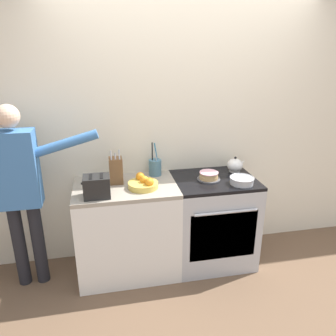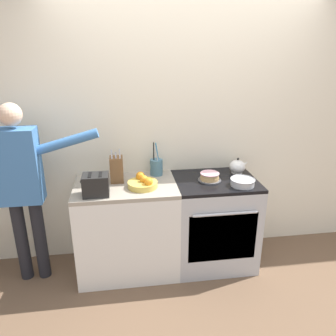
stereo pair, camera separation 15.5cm
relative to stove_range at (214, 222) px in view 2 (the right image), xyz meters
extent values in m
plane|color=brown|center=(-0.23, -0.31, -0.44)|extent=(16.00, 16.00, 0.00)
cube|color=silver|center=(-0.23, 0.33, 0.86)|extent=(8.00, 0.04, 2.60)
cube|color=white|center=(-0.84, 0.00, -0.02)|extent=(0.91, 0.62, 0.85)
cube|color=#9E9384|center=(-0.84, 0.00, 0.42)|extent=(0.91, 0.62, 0.03)
cube|color=#B7BABF|center=(0.00, 0.00, -0.02)|extent=(0.76, 0.62, 0.85)
cube|color=black|center=(0.00, -0.30, 0.01)|extent=(0.62, 0.01, 0.47)
cylinder|color=#B7BABF|center=(0.00, -0.33, 0.26)|extent=(0.57, 0.02, 0.02)
cube|color=black|center=(0.00, 0.00, 0.43)|extent=(0.76, 0.62, 0.03)
cylinder|color=#4C4C51|center=(-0.06, -0.01, 0.45)|extent=(0.21, 0.21, 0.01)
cylinder|color=tan|center=(-0.06, -0.01, 0.46)|extent=(0.17, 0.17, 0.03)
cylinder|color=tan|center=(-0.06, -0.01, 0.49)|extent=(0.17, 0.17, 0.03)
cylinder|color=#EFB2C1|center=(-0.06, -0.01, 0.51)|extent=(0.17, 0.17, 0.01)
cylinder|color=white|center=(0.25, 0.15, 0.44)|extent=(0.11, 0.11, 0.01)
ellipsoid|color=white|center=(0.25, 0.15, 0.51)|extent=(0.15, 0.15, 0.13)
cone|color=white|center=(0.33, 0.15, 0.53)|extent=(0.08, 0.03, 0.07)
sphere|color=black|center=(0.25, 0.15, 0.58)|extent=(0.02, 0.02, 0.02)
cylinder|color=#B7BABF|center=(0.20, -0.17, 0.47)|extent=(0.21, 0.21, 0.06)
torus|color=#B7BABF|center=(0.20, -0.17, 0.50)|extent=(0.22, 0.22, 0.01)
cube|color=brown|center=(-0.91, 0.09, 0.56)|extent=(0.12, 0.13, 0.23)
cylinder|color=#B2B2B7|center=(-0.94, 0.06, 0.71)|extent=(0.01, 0.04, 0.08)
cylinder|color=#B2B2B7|center=(-0.91, 0.06, 0.70)|extent=(0.01, 0.03, 0.06)
cylinder|color=#B2B2B7|center=(-0.87, 0.05, 0.72)|extent=(0.01, 0.04, 0.09)
cylinder|color=#B2B2B7|center=(-0.94, 0.09, 0.71)|extent=(0.01, 0.03, 0.07)
cylinder|color=#477084|center=(-0.53, 0.21, 0.52)|extent=(0.12, 0.12, 0.15)
cylinder|color=teal|center=(-0.52, 0.19, 0.63)|extent=(0.05, 0.04, 0.27)
cylinder|color=black|center=(-0.56, 0.21, 0.63)|extent=(0.02, 0.04, 0.27)
cylinder|color=#B7BABF|center=(-0.52, 0.19, 0.61)|extent=(0.05, 0.03, 0.22)
cylinder|color=gold|center=(-0.69, -0.08, 0.47)|extent=(0.26, 0.26, 0.05)
sphere|color=orange|center=(-0.67, -0.07, 0.51)|extent=(0.07, 0.07, 0.07)
sphere|color=orange|center=(-0.70, 0.01, 0.51)|extent=(0.08, 0.08, 0.08)
sphere|color=orange|center=(-0.64, -0.14, 0.51)|extent=(0.07, 0.07, 0.07)
cube|color=black|center=(-1.08, -0.18, 0.53)|extent=(0.21, 0.17, 0.18)
cube|color=black|center=(-1.12, -0.18, 0.62)|extent=(0.03, 0.12, 0.00)
cube|color=black|center=(-1.03, -0.18, 0.62)|extent=(0.03, 0.12, 0.00)
cube|color=black|center=(-1.19, -0.18, 0.57)|extent=(0.02, 0.02, 0.01)
cylinder|color=black|center=(-1.79, -0.01, -0.05)|extent=(0.11, 0.11, 0.78)
cylinder|color=black|center=(-1.63, -0.01, -0.05)|extent=(0.11, 0.11, 0.78)
cube|color=#3D70AD|center=(-1.71, -0.01, 0.66)|extent=(0.34, 0.20, 0.65)
cylinder|color=#3D70AD|center=(-1.31, -0.01, 0.86)|extent=(0.55, 0.08, 0.22)
sphere|color=beige|center=(-1.71, -0.01, 1.10)|extent=(0.19, 0.19, 0.19)
camera|label=1|loc=(-0.99, -2.70, 1.59)|focal=35.00mm
camera|label=2|loc=(-0.84, -2.72, 1.59)|focal=35.00mm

